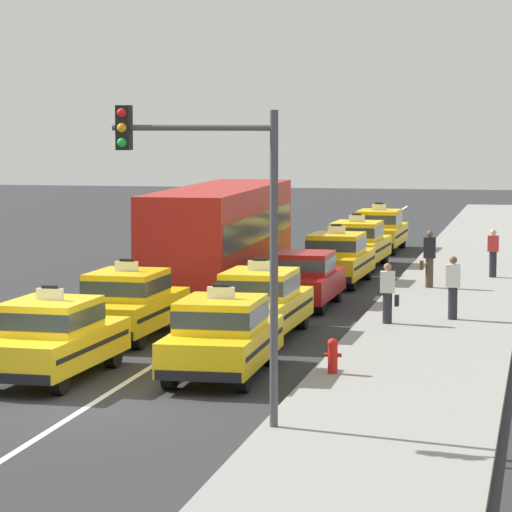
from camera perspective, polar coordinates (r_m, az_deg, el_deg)
ground_plane at (r=26.49m, az=-6.85°, el=-6.09°), size 160.00×160.00×0.00m
lane_stripe_left_right at (r=45.65m, az=1.19°, el=-1.09°), size 0.14×80.00×0.01m
sidewalk_curb at (r=40.01m, az=7.78°, el=-2.00°), size 4.00×90.00×0.15m
taxi_left_nearest at (r=29.13m, az=-8.27°, el=-3.28°), size 1.98×4.62×1.96m
taxi_left_second at (r=34.26m, az=-5.21°, el=-1.90°), size 1.94×4.61×1.96m
bus_left_third at (r=43.32m, az=-1.45°, el=0.96°), size 2.67×11.23×3.22m
taxi_right_nearest at (r=29.08m, az=-1.39°, el=-3.24°), size 1.89×4.59×1.96m
taxi_right_second at (r=34.27m, az=0.18°, el=-1.88°), size 1.89×4.59×1.96m
sedan_right_third at (r=39.66m, az=1.94°, el=-0.89°), size 1.80×4.32×1.58m
taxi_right_fourth at (r=45.07m, az=3.30°, el=-0.07°), size 1.94×4.61×1.96m
taxi_right_fifth at (r=50.15m, az=4.12°, el=0.51°), size 1.97×4.62×1.96m
taxi_right_sixth at (r=56.43m, az=5.02°, el=1.08°), size 1.89×4.59×1.96m
pedestrian_near_crosswalk at (r=46.48m, az=9.60°, el=0.12°), size 0.36×0.24×1.58m
pedestrian_mid_block at (r=35.76m, az=5.38°, el=-1.52°), size 0.47×0.24×1.54m
pedestrian_by_storefront at (r=36.66m, az=8.00°, el=-1.27°), size 0.36×0.24×1.64m
pedestrian_trailing at (r=43.40m, az=7.04°, el=-0.12°), size 0.47×0.24×1.76m
fire_hydrant at (r=28.80m, az=3.13°, el=-4.00°), size 0.36×0.22×0.73m
traffic_light_pole at (r=23.65m, az=-1.56°, el=1.89°), size 2.87×0.33×5.58m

